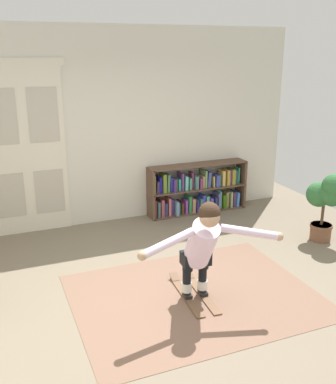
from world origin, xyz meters
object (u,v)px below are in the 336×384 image
(bookshelf, at_px, (196,191))
(person_skier, at_px, (202,243))
(potted_plant, at_px, (329,196))
(skis_pair, at_px, (193,293))

(bookshelf, relative_size, person_skier, 1.12)
(potted_plant, bearing_deg, skis_pair, -164.90)
(bookshelf, bearing_deg, potted_plant, -56.57)
(bookshelf, bearing_deg, person_skier, -114.44)
(bookshelf, bearing_deg, skis_pair, -116.05)
(skis_pair, bearing_deg, potted_plant, 15.10)
(skis_pair, bearing_deg, bookshelf, 63.95)
(potted_plant, height_order, person_skier, person_skier)
(potted_plant, height_order, skis_pair, potted_plant)
(skis_pair, xyz_separation_m, person_skier, (-0.02, -0.21, 0.68))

